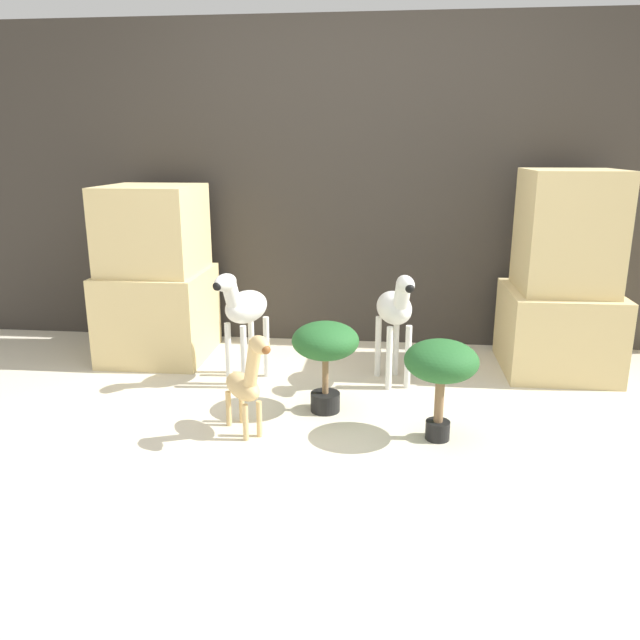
# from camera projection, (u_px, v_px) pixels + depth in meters

# --- Properties ---
(ground_plane) EXTENTS (14.00, 14.00, 0.00)m
(ground_plane) POSITION_uv_depth(u_px,v_px,m) (335.00, 449.00, 2.93)
(ground_plane) COLOR beige
(wall_back) EXTENTS (6.40, 0.08, 2.20)m
(wall_back) POSITION_uv_depth(u_px,v_px,m) (358.00, 187.00, 4.30)
(wall_back) COLOR #38332D
(wall_back) RESTS_ON ground_plane
(rock_pillar_left) EXTENTS (0.66, 0.69, 1.13)m
(rock_pillar_left) POSITION_uv_depth(u_px,v_px,m) (156.00, 278.00, 4.10)
(rock_pillar_left) COLOR #DBC184
(rock_pillar_left) RESTS_ON ground_plane
(rock_pillar_right) EXTENTS (0.66, 0.69, 1.24)m
(rock_pillar_right) POSITION_uv_depth(u_px,v_px,m) (562.00, 283.00, 3.83)
(rock_pillar_right) COLOR #DBC184
(rock_pillar_right) RESTS_ON ground_plane
(zebra_right) EXTENTS (0.28, 0.45, 0.69)m
(zebra_right) POSITION_uv_depth(u_px,v_px,m) (396.00, 310.00, 3.62)
(zebra_right) COLOR silver
(zebra_right) RESTS_ON ground_plane
(zebra_left) EXTENTS (0.31, 0.45, 0.69)m
(zebra_left) POSITION_uv_depth(u_px,v_px,m) (243.00, 309.00, 3.65)
(zebra_left) COLOR silver
(zebra_left) RESTS_ON ground_plane
(giraffe_figurine) EXTENTS (0.33, 0.38, 0.55)m
(giraffe_figurine) POSITION_uv_depth(u_px,v_px,m) (247.00, 380.00, 3.00)
(giraffe_figurine) COLOR tan
(giraffe_figurine) RESTS_ON ground_plane
(potted_palm_front) EXTENTS (0.35, 0.35, 0.50)m
(potted_palm_front) POSITION_uv_depth(u_px,v_px,m) (441.00, 365.00, 2.93)
(potted_palm_front) COLOR black
(potted_palm_front) RESTS_ON ground_plane
(potted_palm_back) EXTENTS (0.35, 0.35, 0.49)m
(potted_palm_back) POSITION_uv_depth(u_px,v_px,m) (325.00, 347.00, 3.26)
(potted_palm_back) COLOR black
(potted_palm_back) RESTS_ON ground_plane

